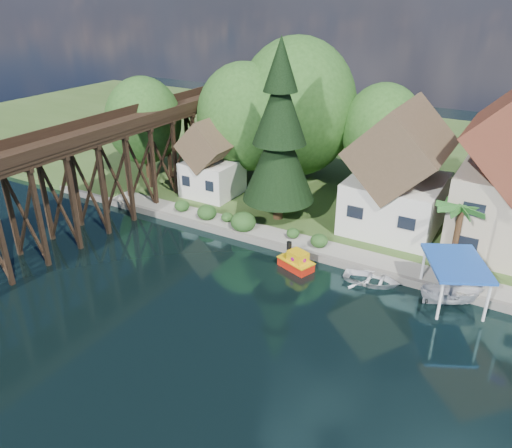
# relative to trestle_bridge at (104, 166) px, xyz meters

# --- Properties ---
(ground) EXTENTS (140.00, 140.00, 0.00)m
(ground) POSITION_rel_trestle_bridge_xyz_m (16.00, -5.17, -5.35)
(ground) COLOR black
(ground) RESTS_ON ground
(bank) EXTENTS (140.00, 52.00, 0.50)m
(bank) POSITION_rel_trestle_bridge_xyz_m (16.00, 28.83, -5.10)
(bank) COLOR #334D1E
(bank) RESTS_ON ground
(seawall) EXTENTS (60.00, 0.40, 0.62)m
(seawall) POSITION_rel_trestle_bridge_xyz_m (20.00, 2.83, -5.04)
(seawall) COLOR slate
(seawall) RESTS_ON ground
(promenade) EXTENTS (50.00, 2.60, 0.06)m
(promenade) POSITION_rel_trestle_bridge_xyz_m (22.00, 4.13, -4.82)
(promenade) COLOR gray
(promenade) RESTS_ON bank
(trestle_bridge) EXTENTS (4.12, 44.18, 9.30)m
(trestle_bridge) POSITION_rel_trestle_bridge_xyz_m (0.00, 0.00, 0.00)
(trestle_bridge) COLOR black
(trestle_bridge) RESTS_ON ground
(house_left) EXTENTS (7.64, 8.64, 11.02)m
(house_left) POSITION_rel_trestle_bridge_xyz_m (23.00, 10.83, -0.21)
(house_left) COLOR silver
(house_left) RESTS_ON bank
(shed) EXTENTS (5.09, 5.40, 7.85)m
(shed) POSITION_rel_trestle_bridge_xyz_m (5.00, 9.33, -1.52)
(shed) COLOR silver
(shed) RESTS_ON bank
(bg_trees) EXTENTS (49.90, 13.30, 10.57)m
(bg_trees) POSITION_rel_trestle_bridge_xyz_m (17.00, 16.08, 1.94)
(bg_trees) COLOR #382314
(bg_trees) RESTS_ON bank
(shrubs) EXTENTS (15.76, 2.47, 1.70)m
(shrubs) POSITION_rel_trestle_bridge_xyz_m (11.40, 4.09, -4.12)
(shrubs) COLOR #1B4117
(shrubs) RESTS_ON bank
(conifer) EXTENTS (6.39, 6.39, 15.74)m
(conifer) POSITION_rel_trestle_bridge_xyz_m (13.48, 7.44, 2.73)
(conifer) COLOR #382314
(conifer) RESTS_ON bank
(palm_tree) EXTENTS (4.45, 4.45, 5.08)m
(palm_tree) POSITION_rel_trestle_bridge_xyz_m (28.83, 6.77, -0.41)
(palm_tree) COLOR #382314
(palm_tree) RESTS_ON bank
(tugboat) EXTENTS (3.10, 2.35, 2.00)m
(tugboat) POSITION_rel_trestle_bridge_xyz_m (18.57, 0.89, -4.75)
(tugboat) COLOR red
(tugboat) RESTS_ON ground
(boat_white_a) EXTENTS (4.42, 3.39, 0.85)m
(boat_white_a) POSITION_rel_trestle_bridge_xyz_m (24.27, 1.76, -4.92)
(boat_white_a) COLOR white
(boat_white_a) RESTS_ON ground
(boat_canopy) EXTENTS (5.45, 6.18, 3.31)m
(boat_canopy) POSITION_rel_trestle_bridge_xyz_m (29.70, 1.86, -3.93)
(boat_canopy) COLOR silver
(boat_canopy) RESTS_ON ground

